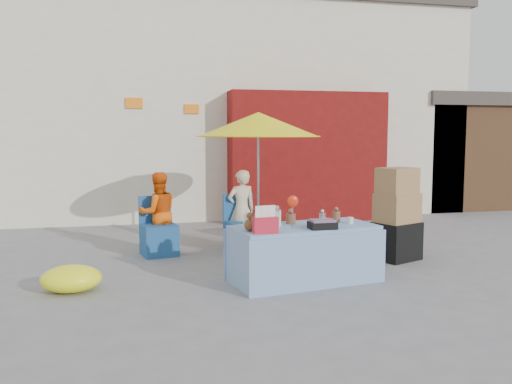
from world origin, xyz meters
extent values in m
plane|color=slate|center=(0.00, 0.00, 0.00)|extent=(80.00, 80.00, 0.00)
cube|color=silver|center=(0.00, 7.00, 2.25)|extent=(12.00, 5.00, 4.50)
cube|color=#3F3833|center=(0.00, 7.00, 4.70)|extent=(12.20, 5.20, 0.40)
cube|color=maroon|center=(2.20, 4.20, 1.30)|extent=(3.20, 0.60, 2.60)
cube|color=#4C331E|center=(6.50, 6.00, 1.20)|extent=(2.60, 3.00, 2.40)
cube|color=#3F3833|center=(6.50, 6.00, 2.55)|extent=(2.80, 3.20, 0.30)
cube|color=orange|center=(-1.20, 4.48, 2.35)|extent=(0.32, 0.04, 0.20)
cube|color=orange|center=(-0.10, 4.48, 2.25)|extent=(0.28, 0.04, 0.18)
cube|color=#80A7CD|center=(0.69, -0.20, 0.34)|extent=(1.80, 1.04, 0.67)
cube|color=#80A7CD|center=(0.76, -0.58, 0.31)|extent=(1.72, 0.33, 0.63)
cube|color=#80A7CD|center=(0.62, 0.19, 0.31)|extent=(1.72, 0.33, 0.63)
cylinder|color=white|center=(0.00, -0.18, 0.75)|extent=(0.11, 0.11, 0.16)
cylinder|color=brown|center=(0.17, -0.06, 0.74)|extent=(0.12, 0.12, 0.14)
cylinder|color=white|center=(0.36, -0.16, 0.77)|extent=(0.10, 0.10, 0.20)
cylinder|color=brown|center=(0.57, -0.03, 0.73)|extent=(0.13, 0.13, 0.13)
cylinder|color=#B2B2B7|center=(1.01, 0.06, 0.72)|extent=(0.09, 0.09, 0.11)
cylinder|color=brown|center=(1.16, -0.02, 0.74)|extent=(0.11, 0.11, 0.13)
cylinder|color=white|center=(0.96, -0.19, 0.71)|extent=(0.08, 0.08, 0.08)
cylinder|color=white|center=(1.28, -0.18, 0.71)|extent=(0.08, 0.08, 0.08)
sphere|color=brown|center=(-0.02, -0.41, 0.74)|extent=(0.13, 0.13, 0.13)
ellipsoid|color=red|center=(0.49, -0.37, 0.99)|extent=(0.14, 0.07, 0.13)
cube|color=red|center=(0.12, -0.57, 0.76)|extent=(0.29, 0.17, 0.18)
cube|color=black|center=(0.82, -0.44, 0.71)|extent=(0.34, 0.26, 0.08)
cube|color=#1D4D86|center=(-0.92, 1.62, 0.23)|extent=(0.56, 0.55, 0.45)
cube|color=#1D4D86|center=(-0.96, 1.83, 0.65)|extent=(0.48, 0.13, 0.40)
cube|color=#1D4D86|center=(0.33, 1.62, 0.23)|extent=(0.56, 0.55, 0.45)
cube|color=#1D4D86|center=(0.29, 1.83, 0.65)|extent=(0.48, 0.13, 0.40)
imported|color=#EE580C|center=(-0.92, 1.77, 0.60)|extent=(0.66, 0.56, 1.20)
imported|color=beige|center=(0.33, 1.77, 0.61)|extent=(0.49, 0.37, 1.22)
cylinder|color=gray|center=(0.63, 1.92, 1.00)|extent=(0.04, 0.04, 2.00)
cone|color=yellow|center=(0.63, 1.92, 1.90)|extent=(1.90, 1.90, 0.38)
cylinder|color=yellow|center=(0.63, 1.92, 1.72)|extent=(1.90, 1.90, 0.02)
cube|color=black|center=(2.30, 0.59, 0.26)|extent=(0.72, 0.67, 0.53)
cube|color=olive|center=(2.30, 0.59, 0.73)|extent=(0.67, 0.60, 0.40)
cube|color=olive|center=(2.28, 0.57, 1.11)|extent=(0.62, 0.55, 0.36)
ellipsoid|color=#FAFF1A|center=(-1.97, -0.04, 0.15)|extent=(0.76, 0.66, 0.30)
camera|label=1|loc=(-1.31, -6.23, 1.74)|focal=38.00mm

